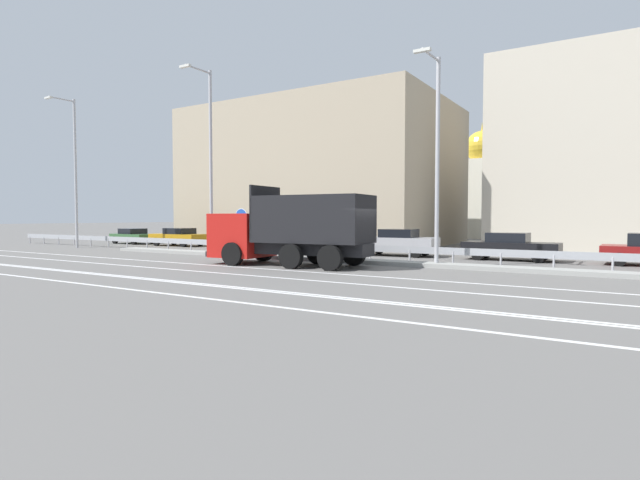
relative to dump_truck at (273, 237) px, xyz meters
The scene contains 21 objects.
ground_plane 4.11m from the dump_truck, ahead, with size 320.00×320.00×0.00m, color #605E5B.
lane_strip_0 2.32m from the dump_truck, 61.73° to the right, with size 64.95×0.16×0.01m, color silver.
lane_strip_1 4.16m from the dump_truck, 76.52° to the right, with size 64.95×0.16×0.01m, color silver.
lane_strip_2 6.62m from the dump_truck, 81.82° to the right, with size 64.95×0.16×0.01m, color silver.
lane_strip_3 6.85m from the dump_truck, 82.11° to the right, with size 64.95×0.16×0.01m, color silver.
lane_strip_4 8.65m from the dump_truck, 83.80° to the right, with size 64.95×0.16×0.01m, color silver.
median_island 4.92m from the dump_truck, 35.37° to the left, with size 35.72×1.10×0.18m, color gray.
median_guardrail 5.73m from the dump_truck, 46.76° to the left, with size 64.95×0.09×0.78m.
dump_truck is the anchor object (origin of this frame).
median_road_sign 5.09m from the dump_truck, 147.07° to the left, with size 0.83×0.16×2.63m.
street_lamp_0 19.99m from the dump_truck, behind, with size 0.71×1.96×10.36m.
street_lamp_1 8.10m from the dump_truck, 158.62° to the left, with size 0.70×2.03×10.33m.
street_lamp_2 8.10m from the dump_truck, 22.74° to the left, with size 0.70×2.06×8.98m.
parked_car_0 22.08m from the dump_truck, 158.06° to the left, with size 4.15×2.10×1.23m.
parked_car_1 17.03m from the dump_truck, 151.79° to the left, with size 4.57×1.96×1.34m.
parked_car_2 12.31m from the dump_truck, 136.64° to the left, with size 4.75×2.16×1.45m.
parked_car_3 8.57m from the dump_truck, 109.44° to the left, with size 4.32×1.94×1.37m.
parked_car_4 8.22m from the dump_truck, 70.43° to the left, with size 4.56×2.19×1.50m.
parked_car_5 11.85m from the dump_truck, 42.63° to the left, with size 4.56×1.84×1.38m.
background_building_0 20.49m from the dump_truck, 115.11° to the left, with size 20.67×14.26×11.15m, color tan.
church_tower 33.72m from the dump_truck, 88.45° to the left, with size 3.60×3.60×11.71m.
Camera 1 is at (9.86, -18.46, 2.16)m, focal length 28.00 mm.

